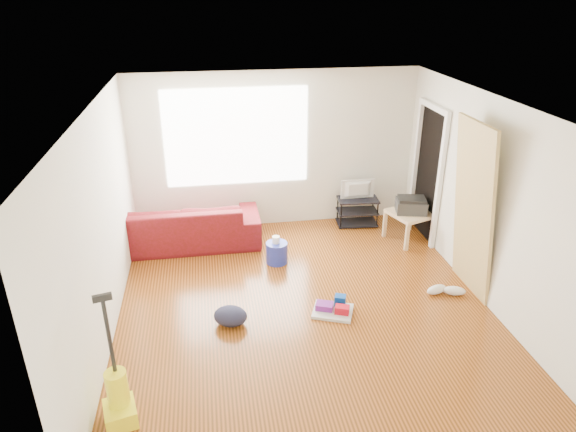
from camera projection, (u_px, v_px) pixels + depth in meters
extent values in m
cube|color=#4D2B0C|center=(304.00, 307.00, 6.36)|extent=(4.50, 5.00, 0.01)
cube|color=silver|center=(307.00, 106.00, 5.33)|extent=(4.50, 5.00, 0.01)
cube|color=white|center=(275.00, 151.00, 8.09)|extent=(4.50, 0.01, 2.50)
cube|color=white|center=(374.00, 360.00, 3.60)|extent=(4.50, 0.01, 2.50)
cube|color=white|center=(101.00, 229.00, 5.51)|extent=(0.01, 5.00, 2.50)
cube|color=white|center=(489.00, 203.00, 6.17)|extent=(0.01, 5.00, 2.50)
cube|color=white|center=(237.00, 137.00, 7.88)|extent=(2.20, 0.01, 1.50)
cube|color=white|center=(439.00, 186.00, 7.39)|extent=(0.06, 0.08, 2.00)
cube|color=white|center=(415.00, 166.00, 8.20)|extent=(0.06, 0.08, 2.00)
cube|color=white|center=(435.00, 107.00, 7.37)|extent=(0.06, 0.98, 0.08)
cube|color=black|center=(429.00, 175.00, 7.80)|extent=(0.01, 0.86, 1.98)
imported|color=#49110A|center=(185.00, 244.00, 7.89)|extent=(2.29, 0.89, 0.67)
cube|color=black|center=(356.00, 223.00, 8.54)|extent=(0.68, 0.43, 0.02)
cube|color=black|center=(357.00, 211.00, 8.45)|extent=(0.68, 0.43, 0.02)
cube|color=black|center=(358.00, 200.00, 8.37)|extent=(0.68, 0.43, 0.02)
cylinder|color=black|center=(341.00, 216.00, 8.29)|extent=(0.02, 0.02, 0.45)
cylinder|color=black|center=(338.00, 208.00, 8.57)|extent=(0.02, 0.02, 0.45)
cylinder|color=black|center=(377.00, 215.00, 8.33)|extent=(0.02, 0.02, 0.45)
cylinder|color=black|center=(373.00, 207.00, 8.62)|extent=(0.02, 0.02, 0.45)
imported|color=black|center=(358.00, 190.00, 8.30)|extent=(0.55, 0.07, 0.32)
cube|color=tan|center=(410.00, 213.00, 7.86)|extent=(0.73, 0.73, 0.05)
cube|color=tan|center=(407.00, 238.00, 7.63)|extent=(0.05, 0.05, 0.42)
cube|color=tan|center=(385.00, 224.00, 8.05)|extent=(0.05, 0.05, 0.42)
cube|color=tan|center=(433.00, 230.00, 7.86)|extent=(0.05, 0.05, 0.42)
cube|color=tan|center=(410.00, 218.00, 8.28)|extent=(0.05, 0.05, 0.42)
cube|color=#2D2D2D|center=(411.00, 206.00, 7.81)|extent=(0.52, 0.44, 0.19)
cube|color=black|center=(412.00, 199.00, 7.76)|extent=(0.46, 0.39, 0.04)
cylinder|color=#2230AB|center=(277.00, 262.00, 7.39)|extent=(0.38, 0.38, 0.31)
cylinder|color=white|center=(276.00, 249.00, 7.31)|extent=(0.11, 0.11, 0.10)
cube|color=silver|center=(333.00, 311.00, 6.25)|extent=(0.58, 0.52, 0.04)
cube|color=#B60B1C|center=(342.00, 310.00, 6.16)|extent=(0.20, 0.17, 0.09)
cube|color=#6C1C88|center=(324.00, 306.00, 6.25)|extent=(0.25, 0.22, 0.08)
cube|color=#083C9C|center=(340.00, 300.00, 6.31)|extent=(0.16, 0.15, 0.13)
ellipsoid|color=#1B1A37|center=(231.00, 324.00, 6.05)|extent=(0.49, 0.44, 0.22)
ellipsoid|color=white|center=(436.00, 290.00, 6.61)|extent=(0.31, 0.20, 0.12)
ellipsoid|color=white|center=(454.00, 291.00, 6.59)|extent=(0.31, 0.21, 0.12)
cube|color=#FFF31B|center=(121.00, 414.00, 4.67)|extent=(0.34, 0.37, 0.18)
cylinder|color=#FFF31B|center=(117.00, 388.00, 4.61)|extent=(0.20, 0.20, 0.35)
cylinder|color=black|center=(109.00, 337.00, 4.41)|extent=(0.04, 0.04, 0.74)
cube|color=black|center=(102.00, 298.00, 4.24)|extent=(0.16, 0.08, 0.06)
cube|color=tan|center=(461.00, 287.00, 6.78)|extent=(0.28, 0.90, 2.23)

